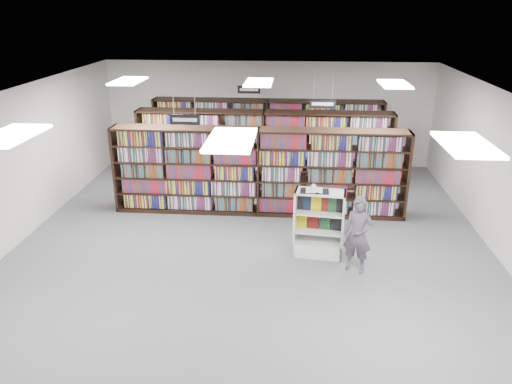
# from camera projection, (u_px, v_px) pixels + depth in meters

# --- Properties ---
(floor) EXTENTS (12.00, 12.00, 0.00)m
(floor) POSITION_uv_depth(u_px,v_px,m) (252.00, 249.00, 10.44)
(floor) COLOR #47484C
(floor) RESTS_ON ground
(ceiling) EXTENTS (10.00, 12.00, 0.10)m
(ceiling) POSITION_uv_depth(u_px,v_px,m) (251.00, 96.00, 9.30)
(ceiling) COLOR white
(ceiling) RESTS_ON wall_back
(wall_back) EXTENTS (10.00, 0.10, 3.20)m
(wall_back) POSITION_uv_depth(u_px,v_px,m) (268.00, 114.00, 15.46)
(wall_back) COLOR silver
(wall_back) RESTS_ON ground
(wall_left) EXTENTS (0.10, 12.00, 3.20)m
(wall_left) POSITION_uv_depth(u_px,v_px,m) (9.00, 171.00, 10.24)
(wall_left) COLOR silver
(wall_left) RESTS_ON ground
(wall_right) EXTENTS (0.10, 12.00, 3.20)m
(wall_right) POSITION_uv_depth(u_px,v_px,m) (512.00, 184.00, 9.51)
(wall_right) COLOR silver
(wall_right) RESTS_ON ground
(bookshelf_row_near) EXTENTS (7.00, 0.60, 2.10)m
(bookshelf_row_near) POSITION_uv_depth(u_px,v_px,m) (259.00, 172.00, 11.93)
(bookshelf_row_near) COLOR black
(bookshelf_row_near) RESTS_ON floor
(bookshelf_row_mid) EXTENTS (7.00, 0.60, 2.10)m
(bookshelf_row_mid) POSITION_uv_depth(u_px,v_px,m) (264.00, 149.00, 13.79)
(bookshelf_row_mid) COLOR black
(bookshelf_row_mid) RESTS_ON floor
(bookshelf_row_far) EXTENTS (7.00, 0.60, 2.10)m
(bookshelf_row_far) POSITION_uv_depth(u_px,v_px,m) (267.00, 134.00, 15.38)
(bookshelf_row_far) COLOR black
(bookshelf_row_far) RESTS_ON floor
(aisle_sign_left) EXTENTS (0.65, 0.02, 0.80)m
(aisle_sign_left) POSITION_uv_depth(u_px,v_px,m) (185.00, 119.00, 10.58)
(aisle_sign_left) COLOR #B2B2B7
(aisle_sign_left) RESTS_ON ceiling
(aisle_sign_right) EXTENTS (0.65, 0.02, 0.80)m
(aisle_sign_right) POSITION_uv_depth(u_px,v_px,m) (323.00, 103.00, 12.23)
(aisle_sign_right) COLOR #B2B2B7
(aisle_sign_right) RESTS_ON ceiling
(aisle_sign_center) EXTENTS (0.65, 0.02, 0.80)m
(aisle_sign_center) POSITION_uv_depth(u_px,v_px,m) (249.00, 89.00, 14.23)
(aisle_sign_center) COLOR #B2B2B7
(aisle_sign_center) RESTS_ON ceiling
(troffer_front_left) EXTENTS (0.60, 1.20, 0.04)m
(troffer_front_left) POSITION_uv_depth(u_px,v_px,m) (11.00, 135.00, 6.74)
(troffer_front_left) COLOR white
(troffer_front_left) RESTS_ON ceiling
(troffer_front_center) EXTENTS (0.60, 1.20, 0.04)m
(troffer_front_center) POSITION_uv_depth(u_px,v_px,m) (231.00, 140.00, 6.52)
(troffer_front_center) COLOR white
(troffer_front_center) RESTS_ON ceiling
(troffer_front_right) EXTENTS (0.60, 1.20, 0.04)m
(troffer_front_right) POSITION_uv_depth(u_px,v_px,m) (466.00, 145.00, 6.30)
(troffer_front_right) COLOR white
(troffer_front_right) RESTS_ON ceiling
(troffer_back_left) EXTENTS (0.60, 1.20, 0.04)m
(troffer_back_left) POSITION_uv_depth(u_px,v_px,m) (128.00, 81.00, 11.40)
(troffer_back_left) COLOR white
(troffer_back_left) RESTS_ON ceiling
(troffer_back_center) EXTENTS (0.60, 1.20, 0.04)m
(troffer_back_center) POSITION_uv_depth(u_px,v_px,m) (259.00, 83.00, 11.18)
(troffer_back_center) COLOR white
(troffer_back_center) RESTS_ON ceiling
(troffer_back_right) EXTENTS (0.60, 1.20, 0.04)m
(troffer_back_right) POSITION_uv_depth(u_px,v_px,m) (395.00, 84.00, 10.96)
(troffer_back_right) COLOR white
(troffer_back_right) RESTS_ON ceiling
(endcap_display) EXTENTS (1.04, 0.61, 1.38)m
(endcap_display) POSITION_uv_depth(u_px,v_px,m) (319.00, 232.00, 10.11)
(endcap_display) COLOR silver
(endcap_display) RESTS_ON floor
(open_book) EXTENTS (0.56, 0.34, 0.13)m
(open_book) POSITION_uv_depth(u_px,v_px,m) (314.00, 190.00, 9.73)
(open_book) COLOR black
(open_book) RESTS_ON endcap_display
(shopper) EXTENTS (0.64, 0.53, 1.51)m
(shopper) POSITION_uv_depth(u_px,v_px,m) (358.00, 235.00, 9.37)
(shopper) COLOR #48444D
(shopper) RESTS_ON floor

